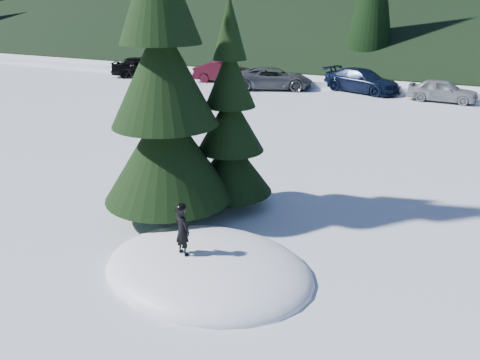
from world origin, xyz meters
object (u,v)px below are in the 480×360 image
at_px(car_0, 143,67).
at_px(car_2, 273,78).
at_px(car_3, 362,81).
at_px(spruce_short, 230,129).
at_px(child_skier, 182,231).
at_px(car_1, 224,72).
at_px(car_4, 443,90).
at_px(spruce_tall, 163,87).

relative_size(car_0, car_2, 0.91).
xyz_separation_m(car_2, car_3, (5.25, 1.53, 0.02)).
distance_m(spruce_short, child_skier, 3.80).
bearing_deg(car_1, car_4, -108.67).
relative_size(spruce_short, car_1, 1.28).
bearing_deg(spruce_tall, car_3, 90.31).
distance_m(car_0, car_4, 20.56).
xyz_separation_m(child_skier, car_2, (-7.21, 20.83, -0.29)).
xyz_separation_m(spruce_tall, car_3, (-0.11, 20.23, -2.61)).
xyz_separation_m(car_0, car_2, (10.59, -0.27, -0.08)).
distance_m(child_skier, car_4, 21.61).
distance_m(spruce_short, car_0, 24.46).
bearing_deg(car_0, car_1, -107.44).
xyz_separation_m(spruce_short, car_0, (-16.95, 17.58, -1.34)).
bearing_deg(car_2, car_4, -109.65).
distance_m(child_skier, car_3, 22.45).
height_order(child_skier, car_3, child_skier).
relative_size(spruce_short, car_2, 1.09).
bearing_deg(spruce_tall, car_4, 76.59).
bearing_deg(car_3, car_4, -81.50).
relative_size(spruce_short, car_4, 1.47).
bearing_deg(spruce_short, car_0, 133.96).
distance_m(spruce_short, car_3, 18.92).
height_order(spruce_short, car_1, spruce_short).
bearing_deg(car_4, spruce_short, 171.88).
relative_size(child_skier, car_0, 0.22).
distance_m(spruce_short, car_1, 21.26).
distance_m(spruce_tall, car_3, 20.40).
bearing_deg(car_3, child_skier, -155.31).
bearing_deg(car_1, car_2, -121.44).
bearing_deg(car_0, spruce_tall, -164.77).
distance_m(car_1, car_3, 9.43).
distance_m(spruce_tall, spruce_short, 2.11).
bearing_deg(car_1, spruce_short, -166.83).
height_order(spruce_tall, car_3, spruce_tall).
bearing_deg(car_3, car_0, 114.22).
height_order(car_3, car_4, car_3).
distance_m(child_skier, car_0, 27.61).
bearing_deg(spruce_short, car_3, 93.38).
bearing_deg(car_0, child_skier, -164.68).
bearing_deg(car_3, car_1, 112.26).
bearing_deg(car_0, spruce_short, -160.86).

